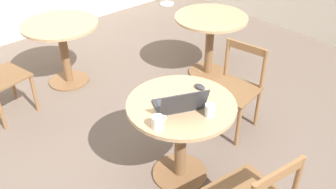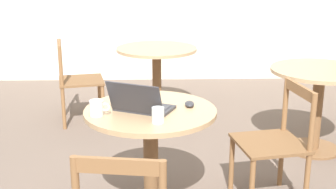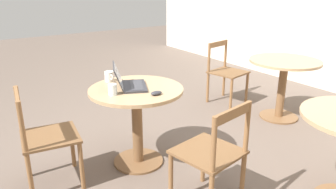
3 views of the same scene
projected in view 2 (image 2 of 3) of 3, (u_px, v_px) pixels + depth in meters
cafe_table_near at (151, 137)px, 2.94m from camera, size 0.82×0.82×0.73m
cafe_table_mid at (319, 90)px, 3.94m from camera, size 0.82×0.82×0.73m
cafe_table_far at (157, 65)px, 4.81m from camera, size 0.82×0.82×0.73m
chair_near_right at (275, 143)px, 3.14m from camera, size 0.50×0.50×0.82m
chair_far_left at (77, 81)px, 4.66m from camera, size 0.51×0.51×0.82m
laptop at (141, 105)px, 2.83m from camera, size 0.43×0.39×0.21m
mouse at (189, 104)px, 2.94m from camera, size 0.06×0.10×0.03m
mug at (97, 108)px, 2.76m from camera, size 0.12×0.08×0.09m
drinking_glass at (158, 115)px, 2.64m from camera, size 0.07×0.07×0.09m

